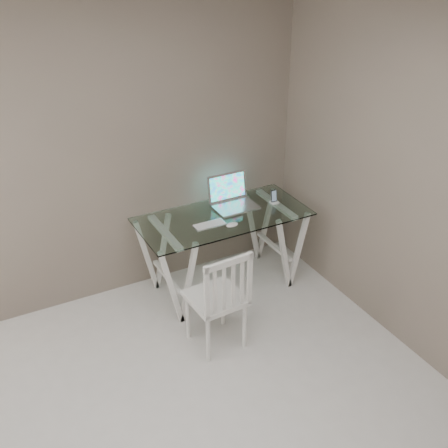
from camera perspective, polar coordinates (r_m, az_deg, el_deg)
name	(u,v)px	position (r m, az deg, el deg)	size (l,w,h in m)	color
room	(186,247)	(2.57, -3.93, -2.36)	(4.50, 4.52, 2.71)	beige
desk	(223,251)	(5.06, -0.10, -2.79)	(1.50, 0.70, 0.75)	silver
chair	(221,297)	(4.31, -0.35, -7.40)	(0.43, 0.43, 0.89)	silver
laptop	(232,198)	(5.04, 0.80, 2.63)	(0.38, 0.31, 0.27)	#BCBCC1
keyboard	(209,225)	(4.74, -1.51, -0.07)	(0.28, 0.12, 0.01)	silver
mouse	(232,225)	(4.71, 0.83, -0.08)	(0.11, 0.06, 0.03)	silver
phone_dock	(274,200)	(5.11, 5.11, 2.49)	(0.07, 0.07, 0.13)	white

